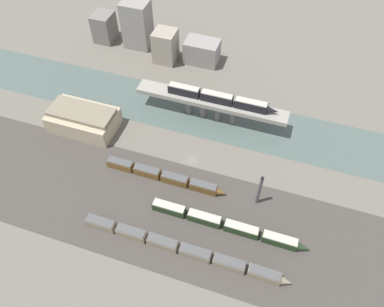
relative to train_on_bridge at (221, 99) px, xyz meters
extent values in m
plane|color=#666056|center=(-3.83, -24.40, -11.17)|extent=(400.00, 400.00, 0.00)
cube|color=#423D38|center=(-3.83, -48.40, -11.17)|extent=(280.00, 42.00, 0.01)
cube|color=#4C5B56|center=(-3.83, 0.00, -11.17)|extent=(320.00, 25.24, 0.01)
cube|color=gray|center=(-3.83, 0.00, -2.91)|extent=(62.05, 7.05, 1.90)
cylinder|color=slate|center=(-13.29, 0.00, -7.52)|extent=(3.15, 3.15, 7.31)
cylinder|color=slate|center=(-6.98, 0.00, -7.52)|extent=(3.15, 3.15, 7.31)
cylinder|color=slate|center=(-0.67, 0.00, -7.52)|extent=(3.15, 3.15, 7.31)
cylinder|color=slate|center=(5.64, 0.00, -7.52)|extent=(3.15, 3.15, 7.31)
cube|color=black|center=(-15.21, 0.00, -0.15)|extent=(12.88, 3.14, 3.61)
cube|color=#B7B2A3|center=(-15.21, 0.00, 1.85)|extent=(12.37, 2.88, 0.40)
cube|color=black|center=(-1.55, 0.00, -0.15)|extent=(12.88, 3.14, 3.61)
cube|color=#B7B2A3|center=(-1.55, 0.00, 1.85)|extent=(12.37, 2.88, 0.40)
cube|color=black|center=(12.10, 0.00, -0.15)|extent=(12.88, 3.14, 3.61)
cube|color=#B7B2A3|center=(12.10, 0.00, 1.85)|extent=(12.37, 2.88, 0.40)
cone|color=black|center=(20.80, 0.00, -0.33)|extent=(4.51, 2.82, 2.82)
cube|color=gray|center=(-23.36, -60.28, -9.50)|extent=(9.93, 3.18, 3.35)
cube|color=#4C4C4C|center=(-23.36, -60.28, -7.63)|extent=(9.53, 2.93, 0.40)
cube|color=gray|center=(-12.50, -60.28, -9.50)|extent=(9.93, 3.18, 3.35)
cube|color=#4C4C4C|center=(-12.50, -60.28, -7.63)|extent=(9.53, 2.93, 0.40)
cube|color=gray|center=(-1.64, -60.28, -9.50)|extent=(9.93, 3.18, 3.35)
cube|color=#4C4C4C|center=(-1.64, -60.28, -7.63)|extent=(9.53, 2.93, 0.40)
cube|color=gray|center=(9.22, -60.28, -9.50)|extent=(9.93, 3.18, 3.35)
cube|color=#4C4C4C|center=(9.22, -60.28, -7.63)|extent=(9.53, 2.93, 0.40)
cube|color=gray|center=(20.08, -60.28, -9.50)|extent=(9.93, 3.18, 3.35)
cube|color=#4C4C4C|center=(20.08, -60.28, -7.63)|extent=(9.53, 2.93, 0.40)
cube|color=gray|center=(30.94, -60.28, -9.50)|extent=(9.93, 3.18, 3.35)
cube|color=#4C4C4C|center=(30.94, -60.28, -7.63)|extent=(9.53, 2.93, 0.40)
cone|color=gray|center=(37.65, -60.28, -9.67)|extent=(3.48, 2.87, 2.87)
cube|color=#23381E|center=(-4.21, -47.80, -9.57)|extent=(11.39, 3.08, 3.20)
cube|color=#B7B2A3|center=(-4.21, -47.80, -7.77)|extent=(10.94, 2.84, 0.40)
cube|color=#23381E|center=(8.33, -47.80, -9.57)|extent=(11.39, 3.08, 3.20)
cube|color=#B7B2A3|center=(8.33, -47.80, -7.77)|extent=(10.94, 2.84, 0.40)
cube|color=#23381E|center=(20.87, -47.80, -9.57)|extent=(11.39, 3.08, 3.20)
cube|color=#B7B2A3|center=(20.87, -47.80, -7.77)|extent=(10.94, 2.84, 0.40)
cube|color=#23381E|center=(33.41, -47.80, -9.57)|extent=(11.39, 3.08, 3.20)
cube|color=#B7B2A3|center=(33.41, -47.80, -7.77)|extent=(10.94, 2.84, 0.40)
cone|color=#23381E|center=(41.10, -47.80, -9.73)|extent=(3.99, 2.78, 2.78)
cube|color=brown|center=(-27.87, -35.93, -9.58)|extent=(9.84, 3.17, 3.18)
cube|color=#4C4C4C|center=(-27.87, -35.93, -7.80)|extent=(9.45, 2.92, 0.40)
cube|color=brown|center=(-17.15, -35.93, -9.58)|extent=(9.84, 3.17, 3.18)
cube|color=#4C4C4C|center=(-17.15, -35.93, -7.80)|extent=(9.45, 2.92, 0.40)
cube|color=brown|center=(-6.42, -35.93, -9.58)|extent=(9.84, 3.17, 3.18)
cube|color=#4C4C4C|center=(-6.42, -35.93, -7.80)|extent=(9.45, 2.92, 0.40)
cube|color=brown|center=(4.30, -35.93, -9.58)|extent=(9.84, 3.17, 3.18)
cube|color=#4C4C4C|center=(4.30, -35.93, -7.80)|extent=(9.45, 2.92, 0.40)
cone|color=brown|center=(10.94, -35.93, -9.74)|extent=(3.44, 2.85, 2.85)
cube|color=tan|center=(-50.42, -21.55, -7.44)|extent=(26.32, 15.74, 7.48)
cube|color=#7C725C|center=(-50.42, -21.55, -2.88)|extent=(25.80, 11.02, 1.64)
cylinder|color=#4C4C51|center=(23.37, -34.88, -4.37)|extent=(1.09, 1.09, 13.60)
cube|color=black|center=(23.37, -34.88, 3.03)|extent=(1.00, 0.70, 1.20)
cube|color=slate|center=(-69.83, 36.38, -4.20)|extent=(9.27, 10.72, 13.95)
cube|color=gray|center=(-52.00, 37.40, 0.22)|extent=(12.63, 10.37, 22.79)
cube|color=gray|center=(-34.90, 30.04, -3.48)|extent=(10.16, 10.07, 15.38)
cube|color=gray|center=(-18.35, 34.53, -5.72)|extent=(15.74, 10.32, 10.90)
camera|label=1|loc=(23.69, -107.28, 100.39)|focal=35.00mm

